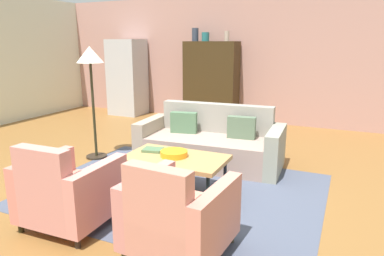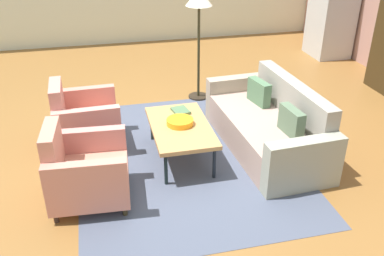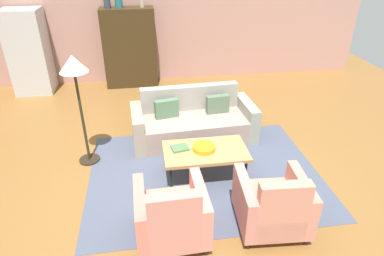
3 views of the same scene
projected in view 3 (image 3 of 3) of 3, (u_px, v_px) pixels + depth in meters
ground_plane at (190, 177)px, 4.98m from camera, size 11.89×11.89×0.00m
wall_back at (164, 22)px, 8.01m from camera, size 9.91×0.12×2.80m
area_rug at (204, 173)px, 5.07m from camera, size 3.40×2.60×0.01m
couch at (193, 122)px, 5.91m from camera, size 2.15×1.02×0.86m
coffee_table at (205, 152)px, 4.83m from camera, size 1.20×0.70×0.45m
armchair_left at (172, 217)px, 3.77m from camera, size 0.82×0.82×0.88m
armchair_right at (273, 207)px, 3.93m from camera, size 0.85×0.85×0.88m
fruit_bowl at (204, 148)px, 4.79m from camera, size 0.32×0.32×0.07m
book_stack at (180, 148)px, 4.82m from camera, size 0.27×0.23×0.03m
cabinet at (130, 48)px, 7.84m from camera, size 1.20×0.51×1.80m
vase_tall at (107, 1)px, 7.28m from camera, size 0.15×0.15×0.29m
vase_round at (119, 3)px, 7.34m from camera, size 0.17×0.17×0.19m
vase_small at (142, 2)px, 7.40m from camera, size 0.10×0.10×0.22m
refrigerator at (29, 52)px, 7.45m from camera, size 0.80×0.73×1.85m
floor_lamp at (75, 74)px, 4.68m from camera, size 0.40×0.40×1.72m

